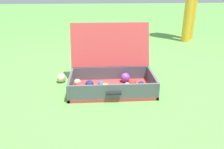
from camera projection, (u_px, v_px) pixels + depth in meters
The scene contains 3 objects.
ground_plane at pixel (108, 91), 1.81m from camera, with size 16.00×16.00×0.00m, color #569342.
open_suitcase at pixel (110, 75), 1.82m from camera, with size 0.68×0.52×0.50m.
stray_ball_on_grass at pixel (61, 78), 1.95m from camera, with size 0.08×0.08×0.08m, color #D1B784.
Camera 1 is at (-0.08, -1.62, 0.82)m, focal length 35.72 mm.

